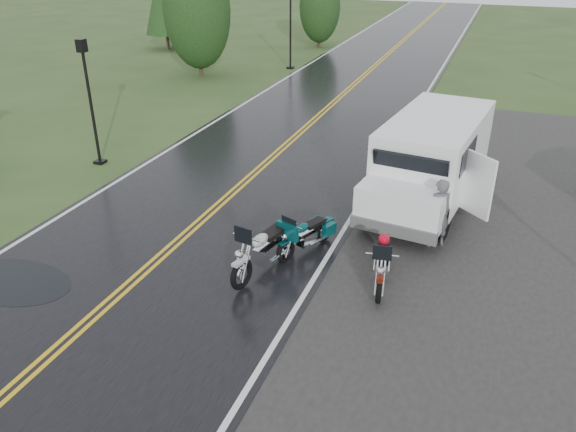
% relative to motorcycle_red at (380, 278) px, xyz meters
% --- Properties ---
extents(ground, '(120.00, 120.00, 0.00)m').
position_rel_motorcycle_red_xyz_m(ground, '(-5.36, -0.64, -0.64)').
color(ground, '#2D471E').
rests_on(ground, ground).
extents(road, '(8.00, 100.00, 0.04)m').
position_rel_motorcycle_red_xyz_m(road, '(-5.36, 9.36, -0.62)').
color(road, black).
rests_on(road, ground).
extents(motorcycle_red, '(1.12, 2.28, 1.29)m').
position_rel_motorcycle_red_xyz_m(motorcycle_red, '(0.00, 0.00, 0.00)').
color(motorcycle_red, '#5C140A').
rests_on(motorcycle_red, ground).
extents(motorcycle_teal, '(1.39, 2.07, 1.15)m').
position_rel_motorcycle_red_xyz_m(motorcycle_teal, '(-2.41, 0.81, -0.07)').
color(motorcycle_teal, '#053B3C').
rests_on(motorcycle_teal, ground).
extents(motorcycle_silver, '(1.37, 2.58, 1.45)m').
position_rel_motorcycle_red_xyz_m(motorcycle_silver, '(-2.92, -0.57, 0.08)').
color(motorcycle_silver, '#B7BBC0').
rests_on(motorcycle_silver, ground).
extents(van_white, '(3.18, 6.64, 2.51)m').
position_rel_motorcycle_red_xyz_m(van_white, '(-1.04, 3.62, 0.61)').
color(van_white, white).
rests_on(van_white, ground).
extents(person_at_van, '(0.78, 0.72, 1.80)m').
position_rel_motorcycle_red_xyz_m(person_at_van, '(0.78, 2.93, 0.26)').
color(person_at_van, '#535359').
rests_on(person_at_van, ground).
extents(lamp_post_near_left, '(0.36, 0.36, 4.18)m').
position_rel_motorcycle_red_xyz_m(lamp_post_near_left, '(-10.73, 4.71, 1.45)').
color(lamp_post_near_left, black).
rests_on(lamp_post_near_left, ground).
extents(lamp_post_far_left, '(0.39, 0.39, 4.54)m').
position_rel_motorcycle_red_xyz_m(lamp_post_far_left, '(-9.86, 21.12, 1.63)').
color(lamp_post_far_left, black).
rests_on(lamp_post_far_left, ground).
extents(tree_left_mid, '(3.58, 3.58, 5.59)m').
position_rel_motorcycle_red_xyz_m(tree_left_mid, '(-13.84, 17.67, 2.15)').
color(tree_left_mid, '#1E3D19').
rests_on(tree_left_mid, ground).
extents(tree_left_far, '(2.74, 2.74, 4.22)m').
position_rel_motorcycle_red_xyz_m(tree_left_far, '(-10.40, 28.24, 1.46)').
color(tree_left_far, '#1E3D19').
rests_on(tree_left_far, ground).
extents(pine_left_far, '(2.74, 2.74, 5.70)m').
position_rel_motorcycle_red_xyz_m(pine_left_far, '(-19.80, 23.98, 2.21)').
color(pine_left_far, '#1E3D19').
rests_on(pine_left_far, ground).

